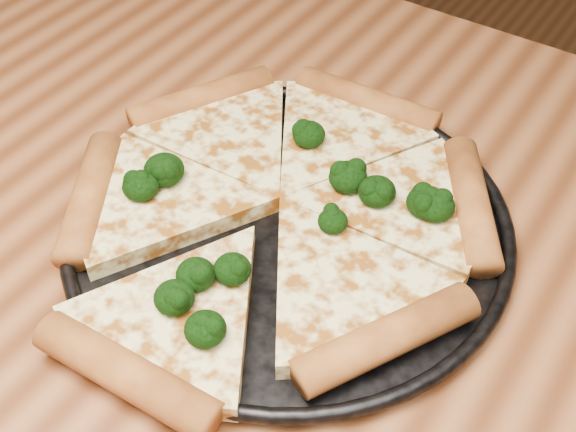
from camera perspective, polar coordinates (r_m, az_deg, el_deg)
The scene contains 4 objects.
dining_table at distance 0.58m, azimuth -4.22°, elevation -13.92°, with size 1.20×0.90×0.75m.
pizza_pan at distance 0.56m, azimuth -0.00°, elevation -0.61°, with size 0.33×0.33×0.02m.
pizza at distance 0.56m, azimuth -0.94°, elevation 0.85°, with size 0.34×0.35×0.03m.
broccoli_florets at distance 0.54m, azimuth -0.55°, elevation 0.23°, with size 0.22×0.22×0.02m.
Camera 1 is at (0.20, -0.23, 1.16)m, focal length 47.09 mm.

